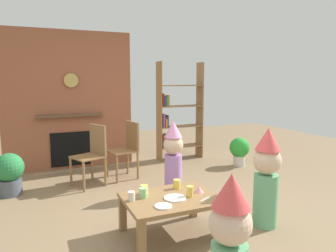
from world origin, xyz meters
The scene contains 20 objects.
ground_plane centered at (0.00, 0.00, 0.00)m, with size 12.00×12.00×0.00m, color #846B4C.
brick_fireplace_feature centered at (-0.80, 2.60, 1.19)m, with size 2.20×0.28×2.40m.
bookshelf centered at (1.18, 2.40, 0.86)m, with size 0.90×0.28×1.90m.
coffee_table centered at (-0.18, -0.44, 0.34)m, with size 0.92×0.71×0.41m.
paper_cup_near_left centered at (-0.44, -0.34, 0.45)m, with size 0.08×0.08×0.10m, color #8CD18C.
paper_cup_near_right centered at (0.00, -0.50, 0.46)m, with size 0.07×0.07×0.11m, color #F2CC4C.
paper_cup_center centered at (-0.02, -0.23, 0.45)m, with size 0.08×0.08×0.10m, color #F2CC4C.
paper_cup_far_left centered at (-0.39, -0.25, 0.45)m, with size 0.08×0.08×0.09m, color #F2CC4C.
paper_cup_far_right centered at (-0.56, -0.37, 0.45)m, with size 0.07×0.07×0.09m, color silver.
paper_plate_front centered at (-0.34, -0.63, 0.41)m, with size 0.16×0.16×0.01m, color white.
paper_plate_rear centered at (-0.16, -0.49, 0.41)m, with size 0.22×0.22×0.01m, color white.
birthday_cake_slice centered at (0.14, -0.43, 0.44)m, with size 0.10×0.10×0.06m, color pink.
table_fork centered at (0.10, -0.63, 0.41)m, with size 0.15×0.02×0.01m, color silver.
child_with_cone_hat centered at (-0.29, -1.63, 0.53)m, with size 0.28×0.28×0.99m.
child_in_pink centered at (0.84, -0.63, 0.57)m, with size 0.30×0.30×1.07m.
child_by_the_chairs centered at (0.35, 0.69, 0.53)m, with size 0.28×0.28×1.00m.
dining_chair_left centered at (-0.61, 1.46, 0.51)m, with size 0.52×0.52×0.90m.
dining_chair_middle centered at (-0.04, 1.61, 0.51)m, with size 0.47×0.47×0.90m.
potted_plant_tall centered at (2.03, 1.47, 0.30)m, with size 0.36×0.36×0.52m.
potted_plant_short centered at (-1.73, 1.46, 0.32)m, with size 0.39×0.39×0.58m.
Camera 1 is at (-1.39, -3.19, 1.56)m, focal length 33.82 mm.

